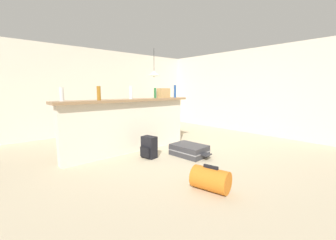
{
  "coord_description": "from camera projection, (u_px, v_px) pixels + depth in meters",
  "views": [
    {
      "loc": [
        -3.09,
        -3.3,
        1.33
      ],
      "look_at": [
        0.21,
        0.42,
        0.6
      ],
      "focal_mm": 22.81,
      "sensor_mm": 36.0,
      "label": 1
    }
  ],
  "objects": [
    {
      "name": "bottle_white",
      "position": [
        62.0,
        94.0,
        3.61
      ],
      "size": [
        0.07,
        0.07,
        0.23
      ],
      "primitive_type": "cylinder",
      "color": "silver",
      "rests_on": "bar_countertop"
    },
    {
      "name": "bottle_green",
      "position": [
        155.0,
        93.0,
        4.79
      ],
      "size": [
        0.06,
        0.06,
        0.23
      ],
      "primitive_type": "cylinder",
      "color": "#2D6B38",
      "rests_on": "bar_countertop"
    },
    {
      "name": "partition_half_wall",
      "position": [
        130.0,
        127.0,
        4.47
      ],
      "size": [
        2.8,
        0.2,
        1.07
      ],
      "primitive_type": "cube",
      "color": "silver",
      "rests_on": "ground_plane"
    },
    {
      "name": "bottle_blue",
      "position": [
        175.0,
        91.0,
        5.11
      ],
      "size": [
        0.06,
        0.06,
        0.3
      ],
      "primitive_type": "cylinder",
      "color": "#284C89",
      "rests_on": "bar_countertop"
    },
    {
      "name": "backpack_black",
      "position": [
        149.0,
        148.0,
        4.13
      ],
      "size": [
        0.28,
        0.31,
        0.42
      ],
      "color": "black",
      "rests_on": "ground_plane"
    },
    {
      "name": "bar_countertop",
      "position": [
        129.0,
        100.0,
        4.39
      ],
      "size": [
        2.96,
        0.4,
        0.05
      ],
      "primitive_type": "cube",
      "color": "#93704C",
      "rests_on": "partition_half_wall"
    },
    {
      "name": "grocery_bag",
      "position": [
        164.0,
        93.0,
        4.93
      ],
      "size": [
        0.26,
        0.18,
        0.22
      ],
      "primitive_type": "cube",
      "color": "tan",
      "rests_on": "bar_countertop"
    },
    {
      "name": "dining_chair_near_partition",
      "position": [
        167.0,
        117.0,
        6.2
      ],
      "size": [
        0.45,
        0.45,
        0.93
      ],
      "color": "#4C331E",
      "rests_on": "ground_plane"
    },
    {
      "name": "dining_table",
      "position": [
        155.0,
        111.0,
        6.58
      ],
      "size": [
        1.1,
        0.8,
        0.74
      ],
      "color": "#4C331E",
      "rests_on": "ground_plane"
    },
    {
      "name": "duffel_bag_orange",
      "position": [
        211.0,
        179.0,
        2.8
      ],
      "size": [
        0.4,
        0.54,
        0.34
      ],
      "color": "orange",
      "rests_on": "ground_plane"
    },
    {
      "name": "ground_plane",
      "position": [
        174.0,
        151.0,
        4.67
      ],
      "size": [
        13.0,
        13.0,
        0.05
      ],
      "primitive_type": "cube",
      "color": "#BCAD8E"
    },
    {
      "name": "pendant_lamp",
      "position": [
        154.0,
        73.0,
        6.36
      ],
      "size": [
        0.34,
        0.34,
        0.83
      ],
      "color": "black"
    },
    {
      "name": "wall_back",
      "position": [
        108.0,
        91.0,
        6.74
      ],
      "size": [
        6.6,
        0.1,
        2.5
      ],
      "primitive_type": "cube",
      "color": "silver",
      "rests_on": "ground_plane"
    },
    {
      "name": "suitcase_flat_charcoal",
      "position": [
        189.0,
        150.0,
        4.28
      ],
      "size": [
        0.55,
        0.85,
        0.22
      ],
      "color": "#38383D",
      "rests_on": "ground_plane"
    },
    {
      "name": "bottle_clear",
      "position": [
        131.0,
        92.0,
        4.34
      ],
      "size": [
        0.07,
        0.07,
        0.27
      ],
      "primitive_type": "cylinder",
      "color": "silver",
      "rests_on": "bar_countertop"
    },
    {
      "name": "bottle_amber",
      "position": [
        99.0,
        93.0,
        3.88
      ],
      "size": [
        0.07,
        0.07,
        0.26
      ],
      "primitive_type": "cylinder",
      "color": "#9E661E",
      "rests_on": "bar_countertop"
    },
    {
      "name": "wall_right",
      "position": [
        238.0,
        91.0,
        6.7
      ],
      "size": [
        0.1,
        6.0,
        2.5
      ],
      "primitive_type": "cube",
      "color": "silver",
      "rests_on": "ground_plane"
    }
  ]
}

